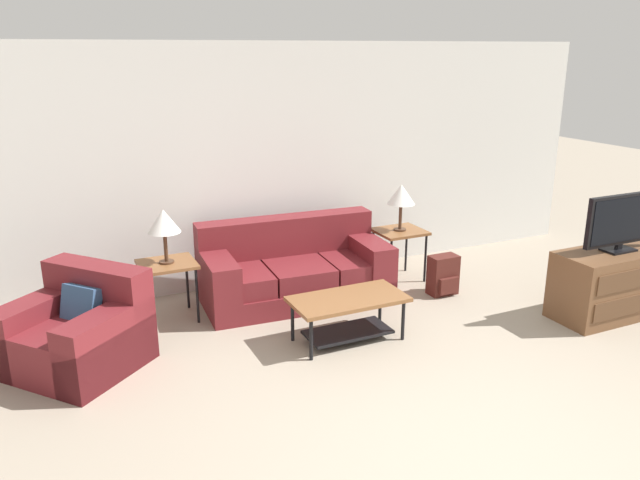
# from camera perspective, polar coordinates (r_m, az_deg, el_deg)

# --- Properties ---
(ground_plane) EXTENTS (24.00, 24.00, 0.00)m
(ground_plane) POSITION_cam_1_polar(r_m,az_deg,el_deg) (4.27, 15.93, -19.93)
(ground_plane) COLOR gray
(wall_back) EXTENTS (8.29, 0.06, 2.60)m
(wall_back) POSITION_cam_1_polar(r_m,az_deg,el_deg) (6.86, -4.46, 6.82)
(wall_back) COLOR silver
(wall_back) RESTS_ON ground_plane
(couch) EXTENTS (1.96, 1.02, 0.82)m
(couch) POSITION_cam_1_polar(r_m,az_deg,el_deg) (6.51, -2.38, -2.89)
(couch) COLOR maroon
(couch) RESTS_ON ground_plane
(armchair) EXTENTS (1.31, 1.32, 0.80)m
(armchair) POSITION_cam_1_polar(r_m,az_deg,el_deg) (5.53, -21.26, -7.93)
(armchair) COLOR maroon
(armchair) RESTS_ON ground_plane
(coffee_table) EXTENTS (1.03, 0.53, 0.42)m
(coffee_table) POSITION_cam_1_polar(r_m,az_deg,el_deg) (5.58, 2.58, -6.29)
(coffee_table) COLOR brown
(coffee_table) RESTS_ON ground_plane
(side_table_left) EXTENTS (0.53, 0.47, 0.58)m
(side_table_left) POSITION_cam_1_polar(r_m,az_deg,el_deg) (6.10, -13.79, -2.58)
(side_table_left) COLOR brown
(side_table_left) RESTS_ON ground_plane
(side_table_right) EXTENTS (0.53, 0.47, 0.58)m
(side_table_right) POSITION_cam_1_polar(r_m,az_deg,el_deg) (7.03, 7.29, 0.41)
(side_table_right) COLOR brown
(side_table_right) RESTS_ON ground_plane
(table_lamp_left) EXTENTS (0.31, 0.31, 0.52)m
(table_lamp_left) POSITION_cam_1_polar(r_m,az_deg,el_deg) (5.97, -14.10, 1.60)
(table_lamp_left) COLOR #472D1E
(table_lamp_left) RESTS_ON side_table_left
(table_lamp_right) EXTENTS (0.31, 0.31, 0.52)m
(table_lamp_right) POSITION_cam_1_polar(r_m,az_deg,el_deg) (6.91, 7.43, 4.08)
(table_lamp_right) COLOR #472D1E
(table_lamp_right) RESTS_ON side_table_right
(tv_console) EXTENTS (1.22, 0.54, 0.66)m
(tv_console) POSITION_cam_1_polar(r_m,az_deg,el_deg) (6.73, 25.24, -3.58)
(tv_console) COLOR brown
(tv_console) RESTS_ON ground_plane
(television) EXTENTS (0.89, 0.20, 0.56)m
(television) POSITION_cam_1_polar(r_m,az_deg,el_deg) (6.55, 25.93, 1.58)
(television) COLOR black
(television) RESTS_ON tv_console
(backpack) EXTENTS (0.31, 0.26, 0.43)m
(backpack) POSITION_cam_1_polar(r_m,az_deg,el_deg) (6.77, 11.21, -3.21)
(backpack) COLOR #4C1E19
(backpack) RESTS_ON ground_plane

